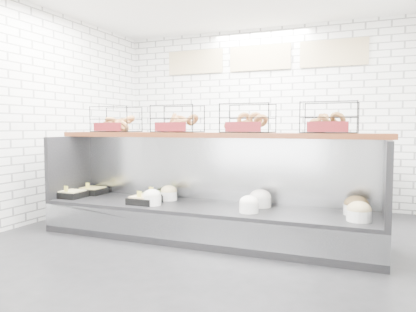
% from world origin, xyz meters
% --- Properties ---
extents(ground, '(5.50, 5.50, 0.00)m').
position_xyz_m(ground, '(0.00, 0.00, 0.00)').
color(ground, black).
rests_on(ground, ground).
extents(room_shell, '(5.02, 5.51, 3.01)m').
position_xyz_m(room_shell, '(0.00, 0.60, 2.06)').
color(room_shell, white).
rests_on(room_shell, ground).
extents(display_case, '(4.00, 0.90, 1.20)m').
position_xyz_m(display_case, '(0.00, 0.35, 0.32)').
color(display_case, black).
rests_on(display_case, ground).
extents(bagel_shelf, '(4.10, 0.50, 0.40)m').
position_xyz_m(bagel_shelf, '(-0.00, 0.52, 1.37)').
color(bagel_shelf, '#4E2210').
rests_on(bagel_shelf, display_case).
extents(prep_counter, '(4.00, 0.60, 1.20)m').
position_xyz_m(prep_counter, '(-0.01, 2.43, 0.47)').
color(prep_counter, '#93969B').
rests_on(prep_counter, ground).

